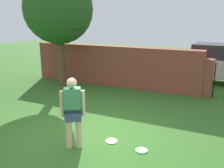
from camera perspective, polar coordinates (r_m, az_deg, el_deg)
ground_plane at (r=6.26m, az=-5.69°, el=-12.05°), size 40.00×40.00×0.00m
brick_wall at (r=10.61m, az=0.13°, el=4.24°), size 7.42×0.50×1.70m
tree at (r=10.48m, az=-12.27°, el=16.42°), size 2.76×2.76×4.55m
person at (r=5.48m, az=-9.02°, el=-5.98°), size 0.48×0.37×1.62m
car at (r=12.05m, az=22.92°, el=4.42°), size 4.31×2.16×1.72m
frisbee_orange at (r=6.03m, az=-0.10°, el=-13.02°), size 0.27×0.27×0.02m
frisbee_green at (r=5.70m, az=6.86°, el=-14.96°), size 0.27×0.27×0.02m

